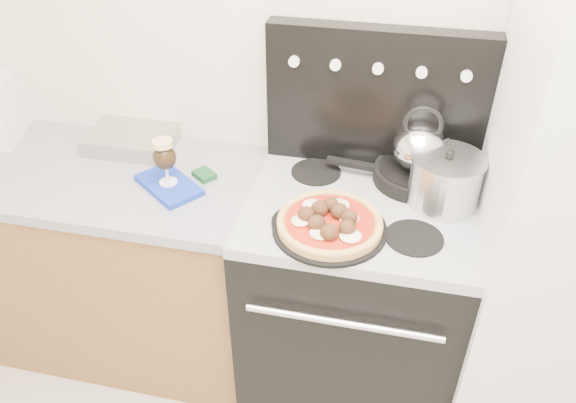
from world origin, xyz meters
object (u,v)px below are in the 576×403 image
(base_cabinet, at_px, (92,259))
(stock_pot, at_px, (445,182))
(stove_body, at_px, (352,304))
(oven_mitt, at_px, (169,185))
(beer_glass, at_px, (165,162))
(pizza_pan, at_px, (329,228))
(pizza, at_px, (330,221))
(skillet, at_px, (415,175))
(tea_kettle, at_px, (420,144))

(base_cabinet, distance_m, stock_pot, 1.48)
(stove_body, distance_m, stock_pot, 0.62)
(oven_mitt, xyz_separation_m, beer_glass, (0.00, 0.00, 0.10))
(base_cabinet, relative_size, pizza_pan, 4.03)
(stove_body, height_order, beer_glass, beer_glass)
(beer_glass, bearing_deg, stock_pot, 5.29)
(pizza, relative_size, skillet, 1.13)
(base_cabinet, xyz_separation_m, oven_mitt, (0.43, -0.05, 0.48))
(stove_body, distance_m, skillet, 0.56)
(skillet, distance_m, tea_kettle, 0.13)
(oven_mitt, distance_m, stock_pot, 0.94)
(skillet, xyz_separation_m, stock_pot, (0.09, -0.11, 0.06))
(beer_glass, xyz_separation_m, pizza, (0.59, -0.14, -0.05))
(stove_body, height_order, skillet, skillet)
(tea_kettle, relative_size, stock_pot, 0.87)
(oven_mitt, relative_size, beer_glass, 1.43)
(oven_mitt, bearing_deg, tea_kettle, 13.25)
(stove_body, relative_size, pizza_pan, 2.44)
(stock_pot, bearing_deg, pizza_pan, -146.82)
(stove_body, height_order, pizza, pizza)
(beer_glass, distance_m, stock_pot, 0.94)
(pizza_pan, height_order, pizza, pizza)
(oven_mitt, xyz_separation_m, stock_pot, (0.93, 0.09, 0.09))
(stock_pot, bearing_deg, tea_kettle, 129.28)
(base_cabinet, height_order, tea_kettle, tea_kettle)
(stove_body, bearing_deg, tea_kettle, 45.50)
(stove_body, height_order, oven_mitt, oven_mitt)
(base_cabinet, distance_m, stove_body, 1.11)
(oven_mitt, bearing_deg, stove_body, 2.33)
(oven_mitt, relative_size, pizza_pan, 0.68)
(skillet, bearing_deg, stove_body, -134.50)
(base_cabinet, height_order, skillet, skillet)
(base_cabinet, height_order, pizza, pizza)
(pizza, relative_size, stock_pot, 1.44)
(pizza_pan, bearing_deg, base_cabinet, 169.56)
(base_cabinet, distance_m, pizza, 1.17)
(base_cabinet, xyz_separation_m, stove_body, (1.10, -0.02, 0.01))
(oven_mitt, bearing_deg, base_cabinet, 173.06)
(stove_body, xyz_separation_m, pizza, (-0.08, -0.16, 0.51))
(pizza_pan, height_order, tea_kettle, tea_kettle)
(pizza_pan, xyz_separation_m, stock_pot, (0.34, 0.22, 0.08))
(base_cabinet, xyz_separation_m, beer_glass, (0.43, -0.05, 0.58))
(base_cabinet, relative_size, pizza, 4.41)
(oven_mitt, height_order, skillet, skillet)
(beer_glass, bearing_deg, stove_body, 2.33)
(stove_body, bearing_deg, beer_glass, -177.67)
(oven_mitt, xyz_separation_m, skillet, (0.84, 0.20, 0.04))
(stove_body, bearing_deg, base_cabinet, 178.70)
(tea_kettle, bearing_deg, beer_glass, -149.83)
(pizza, bearing_deg, stock_pot, 33.18)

